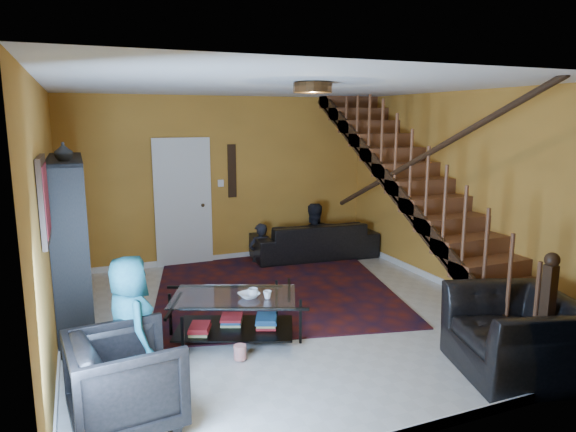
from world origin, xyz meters
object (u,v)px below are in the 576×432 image
armchair_right (516,335)px  coffee_table (234,314)px  bookshelf (72,247)px  sofa (314,240)px  armchair_left (126,380)px

armchair_right → coffee_table: bearing=-111.8°
armchair_right → coffee_table: size_ratio=0.77×
bookshelf → sofa: size_ratio=0.92×
armchair_left → coffee_table: 1.76m
sofa → coffee_table: sofa is taller
bookshelf → armchair_left: 2.41m
sofa → armchair_right: (0.00, -4.55, 0.07)m
sofa → coffee_table: size_ratio=1.42×
sofa → coffee_table: 3.61m
bookshelf → armchair_left: size_ratio=2.36×
armchair_left → coffee_table: bearing=-52.0°
sofa → armchair_left: size_ratio=2.58×
armchair_left → sofa: bearing=-47.7°
sofa → armchair_right: armchair_right is taller
bookshelf → armchair_right: bearing=-36.1°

